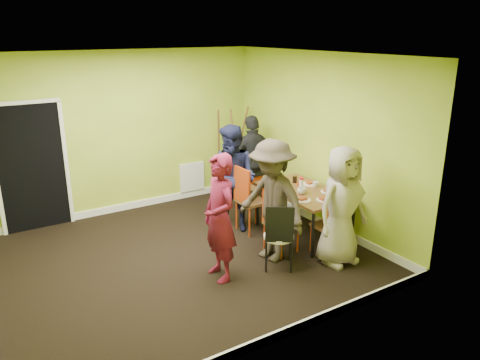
% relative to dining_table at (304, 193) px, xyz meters
% --- Properties ---
extents(ground, '(5.00, 5.00, 0.00)m').
position_rel_dining_table_xyz_m(ground, '(-1.97, 0.30, -0.70)').
color(ground, black).
rests_on(ground, ground).
extents(room_walls, '(5.04, 4.54, 2.82)m').
position_rel_dining_table_xyz_m(room_walls, '(-2.00, 0.35, 0.29)').
color(room_walls, '#8CA229').
rests_on(room_walls, ground).
extents(dining_table, '(0.90, 1.50, 0.75)m').
position_rel_dining_table_xyz_m(dining_table, '(0.00, 0.00, 0.00)').
color(dining_table, black).
rests_on(dining_table, ground).
extents(chair_left_far, '(0.46, 0.45, 1.08)m').
position_rel_dining_table_xyz_m(chair_left_far, '(-0.66, 0.57, -0.09)').
color(chair_left_far, '#BF3D12').
rests_on(chair_left_far, ground).
extents(chair_left_near, '(0.47, 0.47, 0.98)m').
position_rel_dining_table_xyz_m(chair_left_near, '(-0.72, -0.31, -0.14)').
color(chair_left_near, '#BF3D12').
rests_on(chair_left_near, ground).
extents(chair_back_end, '(0.40, 0.47, 0.96)m').
position_rel_dining_table_xyz_m(chair_back_end, '(0.03, 1.41, -0.02)').
color(chair_back_end, '#BF3D12').
rests_on(chair_back_end, ground).
extents(chair_front_end, '(0.39, 0.40, 0.92)m').
position_rel_dining_table_xyz_m(chair_front_end, '(-0.11, -0.76, -0.18)').
color(chair_front_end, '#BF3D12').
rests_on(chair_front_end, ground).
extents(chair_bentwood, '(0.51, 0.52, 0.95)m').
position_rel_dining_table_xyz_m(chair_bentwood, '(-0.99, -0.70, -0.17)').
color(chair_bentwood, black).
rests_on(chair_bentwood, ground).
extents(easel, '(0.69, 0.65, 1.72)m').
position_rel_dining_table_xyz_m(easel, '(0.06, 2.28, 0.15)').
color(easel, brown).
rests_on(easel, ground).
extents(plate_near_left, '(0.22, 0.22, 0.01)m').
position_rel_dining_table_xyz_m(plate_near_left, '(-0.26, 0.39, 0.06)').
color(plate_near_left, white).
rests_on(plate_near_left, dining_table).
extents(plate_near_right, '(0.25, 0.25, 0.01)m').
position_rel_dining_table_xyz_m(plate_near_right, '(-0.31, -0.34, 0.06)').
color(plate_near_right, white).
rests_on(plate_near_right, dining_table).
extents(plate_far_back, '(0.27, 0.27, 0.01)m').
position_rel_dining_table_xyz_m(plate_far_back, '(-0.05, 0.53, 0.06)').
color(plate_far_back, white).
rests_on(plate_far_back, dining_table).
extents(plate_far_front, '(0.23, 0.23, 0.01)m').
position_rel_dining_table_xyz_m(plate_far_front, '(-0.04, -0.51, 0.06)').
color(plate_far_front, white).
rests_on(plate_far_front, dining_table).
extents(plate_wall_back, '(0.26, 0.26, 0.01)m').
position_rel_dining_table_xyz_m(plate_wall_back, '(0.27, 0.16, 0.06)').
color(plate_wall_back, white).
rests_on(plate_wall_back, dining_table).
extents(plate_wall_front, '(0.22, 0.22, 0.01)m').
position_rel_dining_table_xyz_m(plate_wall_front, '(0.25, -0.26, 0.06)').
color(plate_wall_front, white).
rests_on(plate_wall_front, dining_table).
extents(thermos, '(0.07, 0.07, 0.20)m').
position_rel_dining_table_xyz_m(thermos, '(-0.10, -0.05, 0.15)').
color(thermos, white).
rests_on(thermos, dining_table).
extents(blue_bottle, '(0.07, 0.07, 0.19)m').
position_rel_dining_table_xyz_m(blue_bottle, '(0.27, -0.26, 0.15)').
color(blue_bottle, blue).
rests_on(blue_bottle, dining_table).
extents(orange_bottle, '(0.03, 0.03, 0.09)m').
position_rel_dining_table_xyz_m(orange_bottle, '(0.00, 0.14, 0.10)').
color(orange_bottle, '#BF3D12').
rests_on(orange_bottle, dining_table).
extents(glass_mid, '(0.07, 0.07, 0.09)m').
position_rel_dining_table_xyz_m(glass_mid, '(-0.18, 0.22, 0.10)').
color(glass_mid, black).
rests_on(glass_mid, dining_table).
extents(glass_back, '(0.07, 0.07, 0.11)m').
position_rel_dining_table_xyz_m(glass_back, '(0.11, 0.37, 0.11)').
color(glass_back, black).
rests_on(glass_back, dining_table).
extents(glass_front, '(0.07, 0.07, 0.09)m').
position_rel_dining_table_xyz_m(glass_front, '(0.10, -0.54, 0.10)').
color(glass_front, black).
rests_on(glass_front, dining_table).
extents(cup_a, '(0.13, 0.13, 0.10)m').
position_rel_dining_table_xyz_m(cup_a, '(-0.15, -0.13, 0.11)').
color(cup_a, white).
rests_on(cup_a, dining_table).
extents(cup_b, '(0.09, 0.09, 0.08)m').
position_rel_dining_table_xyz_m(cup_b, '(0.25, 0.02, 0.10)').
color(cup_b, white).
rests_on(cup_b, dining_table).
extents(person_standing, '(0.43, 0.63, 1.67)m').
position_rel_dining_table_xyz_m(person_standing, '(-1.76, -0.46, 0.14)').
color(person_standing, maroon).
rests_on(person_standing, ground).
extents(person_left_far, '(0.93, 1.02, 1.71)m').
position_rel_dining_table_xyz_m(person_left_far, '(-0.79, 0.80, 0.16)').
color(person_left_far, '#161937').
rests_on(person_left_far, ground).
extents(person_left_near, '(0.86, 1.22, 1.73)m').
position_rel_dining_table_xyz_m(person_left_near, '(-0.88, -0.37, 0.17)').
color(person_left_near, '#322B21').
rests_on(person_left_near, ground).
extents(person_back_end, '(1.02, 0.51, 1.67)m').
position_rel_dining_table_xyz_m(person_back_end, '(0.07, 1.54, 0.14)').
color(person_back_end, black).
rests_on(person_back_end, ground).
extents(person_front_end, '(0.83, 0.56, 1.67)m').
position_rel_dining_table_xyz_m(person_front_end, '(-0.15, -0.98, 0.14)').
color(person_front_end, gray).
rests_on(person_front_end, ground).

